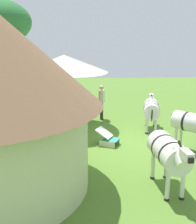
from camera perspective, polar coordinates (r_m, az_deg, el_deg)
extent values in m
plane|color=#547E2D|center=(10.74, 4.23, -6.12)|extent=(36.00, 36.00, 0.00)
cylinder|color=brown|center=(12.36, -6.80, 2.53)|extent=(0.10, 0.10, 2.44)
cone|color=beige|center=(12.12, -7.03, 9.90)|extent=(3.82, 3.82, 0.74)
cube|color=silver|center=(12.48, -6.73, 0.28)|extent=(1.44, 1.16, 0.04)
cylinder|color=silver|center=(12.18, -9.19, -1.98)|extent=(0.06, 0.06, 0.70)
cylinder|color=silver|center=(13.21, -7.47, -0.59)|extent=(0.06, 0.06, 0.70)
cylinder|color=silver|center=(11.94, -5.80, -2.20)|extent=(0.06, 0.06, 0.70)
cylinder|color=silver|center=(12.99, -4.32, -0.77)|extent=(0.06, 0.06, 0.70)
cube|color=silver|center=(12.64, -11.58, -1.01)|extent=(0.45, 0.43, 0.04)
cube|color=silver|center=(12.61, -12.49, -0.04)|extent=(0.44, 0.05, 0.45)
cylinder|color=silver|center=(12.86, -10.64, -1.73)|extent=(0.04, 0.04, 0.45)
cylinder|color=silver|center=(12.50, -10.82, -2.22)|extent=(0.04, 0.04, 0.45)
cylinder|color=silver|center=(12.91, -12.23, -1.75)|extent=(0.04, 0.04, 0.45)
cylinder|color=silver|center=(12.55, -12.45, -2.24)|extent=(0.04, 0.04, 0.45)
cube|color=silver|center=(11.64, -4.16, -2.10)|extent=(0.59, 0.59, 0.04)
cube|color=silver|center=(11.42, -3.70, -1.25)|extent=(0.27, 0.40, 0.45)
cylinder|color=silver|center=(11.77, -5.39, -3.09)|extent=(0.04, 0.04, 0.45)
cylinder|color=silver|center=(11.95, -3.80, -2.78)|extent=(0.04, 0.04, 0.45)
cylinder|color=silver|center=(11.47, -4.50, -3.55)|extent=(0.04, 0.04, 0.45)
cylinder|color=silver|center=(11.66, -2.89, -3.22)|extent=(0.04, 0.04, 0.45)
cube|color=white|center=(13.41, -4.06, 0.18)|extent=(0.59, 0.59, 0.04)
cube|color=white|center=(13.51, -3.64, 1.28)|extent=(0.26, 0.40, 0.45)
cylinder|color=white|center=(13.22, -3.76, -1.03)|extent=(0.04, 0.04, 0.45)
cylinder|color=white|center=(13.42, -5.13, -0.82)|extent=(0.04, 0.04, 0.45)
cylinder|color=white|center=(13.52, -2.95, -0.67)|extent=(0.04, 0.04, 0.45)
cylinder|color=white|center=(13.71, -4.31, -0.46)|extent=(0.04, 0.04, 0.45)
cylinder|color=black|center=(14.22, -6.43, 0.75)|extent=(0.12, 0.12, 0.79)
cylinder|color=black|center=(14.14, -6.91, 0.66)|extent=(0.12, 0.12, 0.79)
cube|color=#B43C44|center=(14.03, -6.75, 3.39)|extent=(0.41, 0.46, 0.56)
cylinder|color=tan|center=(14.16, -5.91, 3.58)|extent=(0.08, 0.08, 0.53)
cylinder|color=tan|center=(13.90, -7.61, 3.32)|extent=(0.08, 0.08, 0.53)
sphere|color=tan|center=(13.96, -6.80, 5.03)|extent=(0.21, 0.21, 0.21)
cylinder|color=black|center=(13.46, 0.69, 0.16)|extent=(0.12, 0.12, 0.85)
cylinder|color=black|center=(13.61, 0.82, 0.31)|extent=(0.12, 0.12, 0.85)
cube|color=beige|center=(13.37, 0.76, 3.23)|extent=(0.50, 0.33, 0.60)
cylinder|color=#E5B08D|center=(13.12, 0.53, 3.08)|extent=(0.09, 0.09, 0.56)
cylinder|color=#E5B08D|center=(13.62, 0.99, 3.52)|extent=(0.09, 0.09, 0.56)
sphere|color=#E5B08D|center=(13.29, 0.77, 5.06)|extent=(0.23, 0.23, 0.23)
cube|color=teal|center=(10.32, 2.69, -5.69)|extent=(0.71, 0.73, 0.03)
cube|color=white|center=(10.34, 1.28, -4.30)|extent=(0.71, 0.71, 0.33)
cube|color=beige|center=(10.60, 2.92, -5.75)|extent=(0.31, 0.56, 0.22)
cube|color=beige|center=(10.15, 1.86, -6.70)|extent=(0.31, 0.56, 0.22)
cylinder|color=silver|center=(12.02, 10.99, 0.67)|extent=(1.53, 0.94, 0.65)
cylinder|color=black|center=(11.75, 11.03, 0.34)|extent=(0.22, 0.66, 0.66)
cylinder|color=black|center=(12.27, 10.96, 0.96)|extent=(0.22, 0.66, 0.66)
cylinder|color=silver|center=(12.68, 10.95, 2.24)|extent=(0.59, 0.40, 0.50)
cube|color=silver|center=(12.92, 10.95, 3.20)|extent=(0.43, 0.26, 0.20)
cube|color=black|center=(13.10, 10.93, 3.23)|extent=(0.14, 0.14, 0.12)
cube|color=black|center=(12.64, 10.99, 3.13)|extent=(0.37, 0.12, 0.28)
cylinder|color=silver|center=(12.70, 10.00, -1.31)|extent=(0.11, 0.11, 0.71)
cylinder|color=black|center=(12.79, 9.93, -2.70)|extent=(0.13, 0.13, 0.06)
cylinder|color=silver|center=(12.71, 11.60, -1.37)|extent=(0.11, 0.11, 0.71)
cylinder|color=black|center=(12.80, 11.52, -2.76)|extent=(0.13, 0.13, 0.06)
cylinder|color=silver|center=(11.66, 10.05, -2.78)|extent=(0.11, 0.11, 0.71)
cylinder|color=black|center=(11.76, 9.98, -4.28)|extent=(0.13, 0.13, 0.06)
cylinder|color=silver|center=(11.67, 11.79, -2.84)|extent=(0.11, 0.11, 0.71)
cylinder|color=black|center=(11.77, 11.71, -4.34)|extent=(0.13, 0.13, 0.06)
cylinder|color=black|center=(11.31, 11.07, -0.75)|extent=(0.24, 0.10, 0.53)
cylinder|color=silver|center=(7.37, 14.33, -7.92)|extent=(1.50, 0.80, 0.70)
cylinder|color=black|center=(7.62, 13.53, -7.09)|extent=(0.13, 0.71, 0.71)
cylinder|color=black|center=(7.15, 15.10, -8.71)|extent=(0.13, 0.71, 0.71)
cylinder|color=silver|center=(6.69, 16.72, -8.83)|extent=(0.57, 0.35, 0.51)
cube|color=silver|center=(6.39, 17.84, -8.48)|extent=(0.41, 0.21, 0.20)
cube|color=black|center=(6.26, 18.51, -9.36)|extent=(0.13, 0.13, 0.12)
cube|color=black|center=(6.61, 16.85, -7.24)|extent=(0.37, 0.07, 0.28)
cylinder|color=silver|center=(7.26, 17.07, -14.18)|extent=(0.11, 0.11, 0.78)
cylinder|color=black|center=(7.44, 16.85, -16.62)|extent=(0.13, 0.13, 0.06)
cylinder|color=silver|center=(7.12, 14.17, -14.58)|extent=(0.11, 0.11, 0.78)
cylinder|color=black|center=(7.30, 13.98, -17.05)|extent=(0.13, 0.13, 0.06)
cylinder|color=silver|center=(8.17, 13.87, -10.58)|extent=(0.11, 0.11, 0.78)
cylinder|color=black|center=(8.32, 13.71, -12.82)|extent=(0.13, 0.13, 0.06)
cylinder|color=silver|center=(8.04, 11.28, -10.83)|extent=(0.11, 0.11, 0.78)
cylinder|color=black|center=(8.20, 11.15, -13.11)|extent=(0.13, 0.13, 0.06)
cylinder|color=black|center=(8.08, 12.27, -6.50)|extent=(0.24, 0.07, 0.53)
cylinder|color=silver|center=(9.98, 19.29, -2.18)|extent=(1.53, 1.46, 0.66)
cylinder|color=black|center=(10.10, 17.81, -1.86)|extent=(0.51, 0.55, 0.67)
cylinder|color=silver|center=(10.56, 16.72, -4.76)|extent=(0.11, 0.11, 0.81)
cylinder|color=black|center=(10.69, 16.57, -6.66)|extent=(0.13, 0.13, 0.06)
cylinder|color=silver|center=(10.26, 15.75, -5.27)|extent=(0.11, 0.11, 0.81)
cylinder|color=black|center=(10.39, 15.60, -7.22)|extent=(0.13, 0.13, 0.06)
cylinder|color=black|center=(10.35, 15.37, -1.86)|extent=(0.21, 0.19, 0.53)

